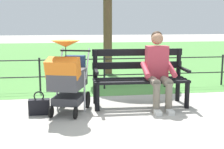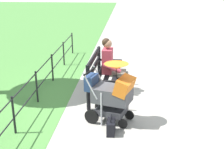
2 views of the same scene
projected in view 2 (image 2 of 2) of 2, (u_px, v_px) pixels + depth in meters
The scene contains 6 objects.
ground_plane at pixel (105, 104), 6.69m from camera, with size 60.00×60.00×0.00m, color #ADA89E.
park_bench at pixel (101, 74), 6.93m from camera, with size 1.62×0.66×0.96m.
person_on_bench at pixel (112, 64), 7.12m from camera, with size 0.55×0.74×1.28m.
stroller at pixel (112, 92), 5.74m from camera, with size 0.74×0.99×1.15m.
handbag at pixel (111, 127), 5.47m from camera, with size 0.32×0.14×0.37m.
park_fence at pixel (40, 79), 6.91m from camera, with size 8.13×0.04×0.70m.
Camera 2 is at (6.09, 0.56, 2.77)m, focal length 50.15 mm.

